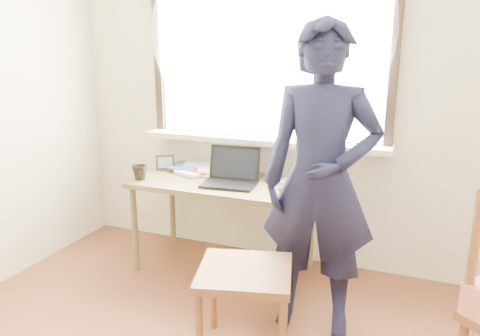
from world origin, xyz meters
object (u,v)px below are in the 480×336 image
at_px(mug_dark, 140,173).
at_px(person, 320,182).
at_px(laptop, 232,175).
at_px(mug_white, 226,168).
at_px(work_chair, 245,282).
at_px(desk, 223,190).

bearing_deg(mug_dark, person, -10.67).
relative_size(laptop, person, 0.22).
bearing_deg(laptop, person, -30.33).
xyz_separation_m(mug_dark, person, (1.35, -0.25, 0.15)).
relative_size(mug_white, person, 0.07).
bearing_deg(work_chair, mug_white, 118.32).
bearing_deg(work_chair, desk, 120.23).
bearing_deg(person, mug_dark, 163.41).
height_order(desk, laptop, laptop).
bearing_deg(mug_white, desk, -72.24).
height_order(laptop, mug_dark, laptop).
height_order(mug_dark, person, person).
xyz_separation_m(desk, mug_dark, (-0.57, -0.19, 0.12)).
xyz_separation_m(mug_white, person, (0.84, -0.61, 0.15)).
xyz_separation_m(desk, mug_white, (-0.05, 0.17, 0.12)).
bearing_deg(desk, laptop, -20.63).
bearing_deg(laptop, mug_dark, -166.06).
relative_size(desk, laptop, 3.24).
height_order(mug_white, mug_dark, mug_dark).
height_order(desk, work_chair, desk).
bearing_deg(work_chair, laptop, 117.09).
relative_size(mug_white, mug_dark, 1.15).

